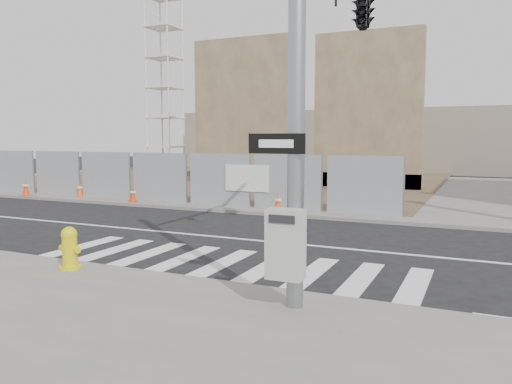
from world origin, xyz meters
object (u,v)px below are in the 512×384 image
at_px(traffic_cone_b, 80,190).
at_px(traffic_cone_c, 133,195).
at_px(crane_tower, 164,44).
at_px(traffic_cone_a, 26,188).
at_px(signal_pole, 345,31).
at_px(fire_hydrant, 70,248).
at_px(traffic_cone_d, 278,203).

bearing_deg(traffic_cone_b, traffic_cone_c, -9.53).
bearing_deg(crane_tower, traffic_cone_a, -84.43).
distance_m(signal_pole, fire_hydrant, 6.90).
height_order(crane_tower, fire_hydrant, crane_tower).
height_order(crane_tower, traffic_cone_b, crane_tower).
bearing_deg(traffic_cone_c, traffic_cone_d, -1.20).
bearing_deg(signal_pole, traffic_cone_c, 148.27).
height_order(crane_tower, traffic_cone_a, crane_tower).
relative_size(signal_pole, traffic_cone_a, 9.57).
bearing_deg(traffic_cone_c, fire_hydrant, -58.22).
relative_size(traffic_cone_b, traffic_cone_c, 0.99).
xyz_separation_m(fire_hydrant, traffic_cone_a, (-11.42, 8.77, -0.06)).
distance_m(traffic_cone_c, traffic_cone_d, 6.40).
distance_m(signal_pole, traffic_cone_a, 17.94).
height_order(signal_pole, traffic_cone_b, signal_pole).
xyz_separation_m(fire_hydrant, traffic_cone_b, (-8.89, 9.47, -0.11)).
distance_m(traffic_cone_a, traffic_cone_b, 2.62).
xyz_separation_m(traffic_cone_b, traffic_cone_d, (9.77, -0.70, 0.02)).
bearing_deg(traffic_cone_d, traffic_cone_a, 180.00).
relative_size(traffic_cone_a, traffic_cone_b, 1.15).
relative_size(signal_pole, traffic_cone_d, 10.18).
relative_size(traffic_cone_c, traffic_cone_d, 0.93).
bearing_deg(traffic_cone_c, traffic_cone_a, -178.70).
bearing_deg(signal_pole, traffic_cone_a, 158.91).
bearing_deg(crane_tower, traffic_cone_b, -72.64).
bearing_deg(traffic_cone_b, signal_pole, -26.92).
height_order(traffic_cone_a, traffic_cone_d, traffic_cone_a).
bearing_deg(signal_pole, fire_hydrant, -152.59).
relative_size(signal_pole, crane_tower, 0.39).
relative_size(crane_tower, fire_hydrant, 21.47).
height_order(signal_pole, traffic_cone_c, signal_pole).
bearing_deg(fire_hydrant, traffic_cone_b, 157.55).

